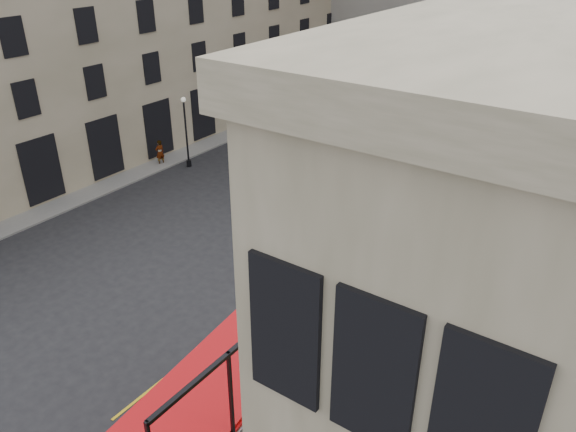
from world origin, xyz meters
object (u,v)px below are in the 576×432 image
Objects in this scene: car_c at (330,141)px; bicycle at (376,219)px; street_lamp_b at (414,110)px; cafe_table_mid at (296,384)px; cafe_chair_c at (388,397)px; car_a at (264,191)px; car_b at (450,145)px; bus_far at (405,104)px; traffic_light_near at (328,228)px; pedestrian_a at (277,121)px; cafe_table_far at (365,328)px; street_lamp_a at (187,136)px; cafe_chair_d at (404,355)px; pedestrian_d at (556,180)px; pedestrian_e at (160,153)px; pedestrian_b at (400,125)px; traffic_light_far at (287,108)px; pedestrian_c at (401,139)px; cyclist at (292,283)px.

car_c reaches higher than bicycle.
cafe_table_mid is at bearing -71.54° from street_lamp_b.
car_c is at bearing 124.06° from cafe_chair_c.
car_a is 0.84× the size of car_b.
traffic_light_near is at bearing -74.74° from bus_far.
pedestrian_a is at bearing 131.06° from cafe_chair_c.
bicycle is at bearing 18.93° from car_a.
cafe_table_far is (22.38, -25.73, 4.25)m from pedestrian_a.
cafe_chair_d reaches higher than street_lamp_a.
pedestrian_d is 2.01× the size of cafe_chair_d.
cafe_table_far is 2.70m from cafe_chair_c.
car_b is 22.68m from pedestrian_e.
car_c is 2.48× the size of pedestrian_b.
pedestrian_b reaches higher than car_b.
pedestrian_b is at bearing 36.84° from pedestrian_a.
pedestrian_e is at bearing -171.91° from car_a.
car_b is 30.22m from cafe_table_far.
traffic_light_near is at bearing 145.68° from car_c.
car_a is at bearing -98.83° from street_lamp_b.
traffic_light_far reaches higher than pedestrian_d.
street_lamp_a is at bearing -179.13° from car_a.
pedestrian_b reaches higher than pedestrian_a.
traffic_light_near is at bearing -38.72° from pedestrian_a.
pedestrian_d is at bearing -41.43° from bicycle.
car_a is 0.84× the size of car_c.
bicycle is at bearing -1.01° from street_lamp_a.
pedestrian_b is 36.66m from cafe_table_mid.
pedestrian_a is 23.20m from pedestrian_d.
traffic_light_near is 2.13× the size of bicycle.
car_a is at bearing 114.39° from pedestrian_d.
traffic_light_far is 2.27m from pedestrian_a.
pedestrian_c is at bearing 113.82° from cafe_chair_c.
car_a is at bearing 136.13° from cafe_chair_c.
traffic_light_near is 22.77m from pedestrian_a.
bus_far is (-6.16, 22.56, 0.09)m from traffic_light_near.
traffic_light_near reaches higher than pedestrian_d.
bus_far is at bearing 95.58° from car_a.
street_lamp_a is 7.33× the size of cafe_table_far.
car_c is (-8.41, -4.52, -0.09)m from car_b.
street_lamp_a is 18.53m from cyclist.
traffic_light_far is 10.23m from bus_far.
car_c is at bearing 53.67° from street_lamp_a.
pedestrian_e is at bearing 164.40° from traffic_light_near.
cafe_table_mid is at bearing -167.43° from bicycle.
pedestrian_c reaches higher than car_c.
bus_far reaches higher than traffic_light_near.
car_c is at bearing 123.36° from cafe_table_far.
car_b is at bearing 175.17° from pedestrian_c.
cyclist is at bearing 137.78° from cafe_chair_c.
bus_far is 2.47× the size of car_c.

